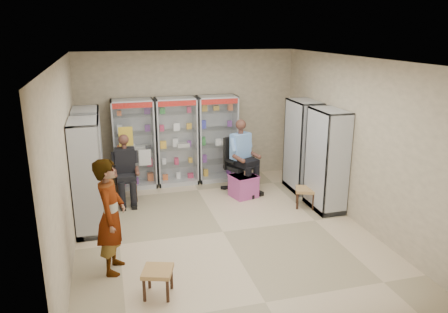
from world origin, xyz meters
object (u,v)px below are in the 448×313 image
object	(u,v)px
office_chair	(239,164)
woven_stool_b	(158,282)
cabinet_back_left	(134,144)
cabinet_right_near	(327,160)
cabinet_right_far	(302,146)
woven_stool_a	(305,197)
cabinet_left_far	(90,159)
seated_shopkeeper	(240,158)
cabinet_back_mid	(177,141)
wooden_chair	(126,178)
cabinet_left_near	(88,177)
standing_man	(111,216)
pink_trunk	(244,186)
cabinet_back_right	(217,139)

from	to	relation	value
office_chair	woven_stool_b	xyz separation A→B (m)	(-2.24, -3.57, -0.40)
cabinet_back_left	cabinet_right_near	bearing A→B (deg)	-32.28
cabinet_right_far	woven_stool_a	size ratio (longest dim) A/B	5.14
woven_stool_b	woven_stool_a	bearing A→B (deg)	35.09
cabinet_left_far	seated_shopkeeper	bearing A→B (deg)	92.15
cabinet_right_far	woven_stool_a	distance (m)	1.27
cabinet_back_mid	cabinet_right_far	bearing A→B (deg)	-23.65
wooden_chair	office_chair	bearing A→B (deg)	-0.76
cabinet_left_near	standing_man	distance (m)	1.53
woven_stool_a	woven_stool_b	size ratio (longest dim) A/B	1.00
cabinet_right_near	wooden_chair	world-z (taller)	cabinet_right_near
cabinet_right_far	pink_trunk	world-z (taller)	cabinet_right_far
wooden_chair	standing_man	world-z (taller)	standing_man
wooden_chair	pink_trunk	distance (m)	2.47
cabinet_back_right	pink_trunk	size ratio (longest dim) A/B	4.05
cabinet_right_far	wooden_chair	distance (m)	3.84
woven_stool_b	seated_shopkeeper	bearing A→B (deg)	57.56
cabinet_right_far	standing_man	distance (m)	4.76
cabinet_right_far	standing_man	world-z (taller)	cabinet_right_far
cabinet_left_near	cabinet_back_right	bearing A→B (deg)	125.65
cabinet_right_far	pink_trunk	bearing A→B (deg)	93.37
cabinet_right_far	seated_shopkeeper	bearing A→B (deg)	76.57
cabinet_right_far	standing_man	size ratio (longest dim) A/B	1.15
wooden_chair	seated_shopkeeper	xyz separation A→B (m)	(2.45, -0.08, 0.28)
wooden_chair	woven_stool_b	bearing A→B (deg)	-86.63
cabinet_left_far	pink_trunk	bearing A→B (deg)	84.83
cabinet_back_mid	cabinet_left_near	size ratio (longest dim) A/B	1.00
pink_trunk	cabinet_back_left	bearing A→B (deg)	150.81
wooden_chair	seated_shopkeeper	bearing A→B (deg)	-1.93
cabinet_back_left	cabinet_left_near	world-z (taller)	same
cabinet_left_far	wooden_chair	size ratio (longest dim) A/B	2.13
pink_trunk	woven_stool_a	xyz separation A→B (m)	(1.03, -0.85, -0.04)
cabinet_back_mid	woven_stool_b	bearing A→B (deg)	-102.84
cabinet_right_near	pink_trunk	distance (m)	1.87
cabinet_back_right	seated_shopkeeper	distance (m)	0.90
cabinet_back_right	cabinet_right_far	world-z (taller)	same
standing_man	wooden_chair	bearing A→B (deg)	5.34
cabinet_back_left	woven_stool_b	world-z (taller)	cabinet_back_left
cabinet_left_near	woven_stool_a	bearing A→B (deg)	89.59
woven_stool_b	office_chair	bearing A→B (deg)	57.92
cabinet_right_near	office_chair	size ratio (longest dim) A/B	1.69
cabinet_back_right	cabinet_right_near	world-z (taller)	same
cabinet_right_near	wooden_chair	xyz separation A→B (m)	(-3.78, 1.50, -0.53)
office_chair	cabinet_back_mid	bearing A→B (deg)	123.82
office_chair	pink_trunk	bearing A→B (deg)	-119.18
cabinet_back_mid	cabinet_back_right	world-z (taller)	same
wooden_chair	pink_trunk	xyz separation A→B (m)	(2.42, -0.48, -0.23)
cabinet_left_near	pink_trunk	bearing A→B (deg)	104.83
cabinet_back_left	cabinet_back_mid	xyz separation A→B (m)	(0.95, 0.00, 0.00)
seated_shopkeeper	pink_trunk	bearing A→B (deg)	-119.73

